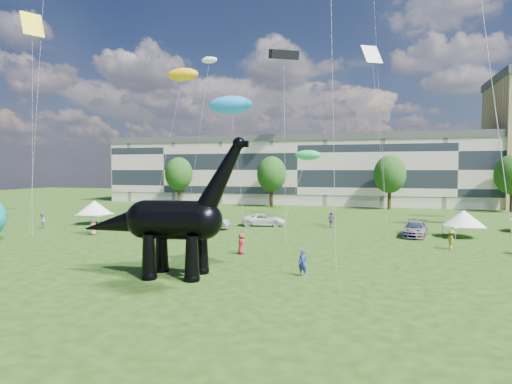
# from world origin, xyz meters

# --- Properties ---
(ground) EXTENTS (220.00, 220.00, 0.00)m
(ground) POSITION_xyz_m (0.00, 0.00, 0.00)
(ground) COLOR #16330C
(ground) RESTS_ON ground
(terrace_row) EXTENTS (78.00, 11.00, 12.00)m
(terrace_row) POSITION_xyz_m (-8.00, 62.00, 6.00)
(terrace_row) COLOR beige
(terrace_row) RESTS_ON ground
(tree_far_left) EXTENTS (5.20, 5.20, 9.44)m
(tree_far_left) POSITION_xyz_m (-30.00, 53.00, 6.29)
(tree_far_left) COLOR #382314
(tree_far_left) RESTS_ON ground
(tree_mid_left) EXTENTS (5.20, 5.20, 9.44)m
(tree_mid_left) POSITION_xyz_m (-12.00, 53.00, 6.29)
(tree_mid_left) COLOR #382314
(tree_mid_left) RESTS_ON ground
(tree_mid_right) EXTENTS (5.20, 5.20, 9.44)m
(tree_mid_right) POSITION_xyz_m (8.00, 53.00, 6.29)
(tree_mid_right) COLOR #382314
(tree_mid_right) RESTS_ON ground
(dinosaur_sculpture) EXTENTS (10.83, 3.24, 8.82)m
(dinosaur_sculpture) POSITION_xyz_m (-6.53, 3.01, 3.33)
(dinosaur_sculpture) COLOR black
(dinosaur_sculpture) RESTS_ON ground
(car_silver) EXTENTS (3.40, 4.46, 1.42)m
(car_silver) POSITION_xyz_m (-17.23, 26.39, 0.71)
(car_silver) COLOR silver
(car_silver) RESTS_ON ground
(car_grey) EXTENTS (4.91, 1.87, 1.60)m
(car_grey) POSITION_xyz_m (-12.03, 23.14, 0.80)
(car_grey) COLOR slate
(car_grey) RESTS_ON ground
(car_white) EXTENTS (5.44, 3.24, 1.42)m
(car_white) POSITION_xyz_m (-6.76, 27.33, 0.71)
(car_white) COLOR white
(car_white) RESTS_ON ground
(car_dark) EXTENTS (2.95, 5.36, 1.47)m
(car_dark) POSITION_xyz_m (9.52, 23.60, 0.74)
(car_dark) COLOR #595960
(car_dark) RESTS_ON ground
(gazebo_near) EXTENTS (4.66, 4.66, 2.66)m
(gazebo_near) POSITION_xyz_m (14.00, 24.27, 1.87)
(gazebo_near) COLOR white
(gazebo_near) RESTS_ON ground
(gazebo_left) EXTENTS (4.26, 4.26, 2.85)m
(gazebo_left) POSITION_xyz_m (-26.88, 23.49, 2.00)
(gazebo_left) COLOR white
(gazebo_left) RESTS_ON ground
(visitors) EXTENTS (52.14, 28.04, 1.87)m
(visitors) POSITION_xyz_m (-1.27, 17.30, 0.86)
(visitors) COLOR #69367B
(visitors) RESTS_ON ground
(kites) EXTENTS (61.27, 49.78, 30.83)m
(kites) POSITION_xyz_m (-1.59, 30.28, 21.13)
(kites) COLOR red
(kites) RESTS_ON ground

